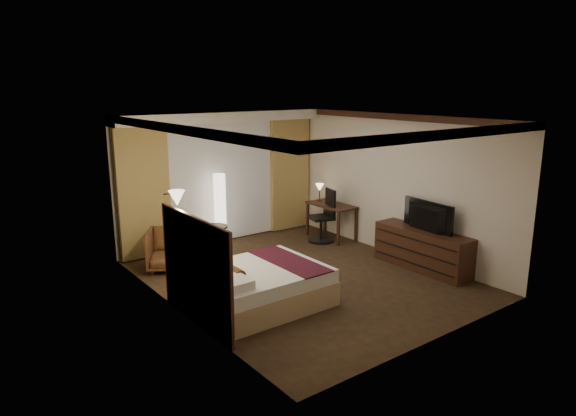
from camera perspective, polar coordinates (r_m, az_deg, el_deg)
floor at (r=8.86m, az=1.57°, el=-7.74°), size 4.50×5.50×0.01m
ceiling at (r=8.27m, az=1.69°, el=9.97°), size 4.50×5.50×0.01m
back_wall at (r=10.71m, az=-7.59°, el=3.39°), size 4.50×0.02×2.70m
left_wall at (r=7.32m, az=-12.30°, el=-1.54°), size 0.02×5.50×2.70m
right_wall at (r=10.00m, az=11.78°, el=2.50°), size 0.02×5.50×2.70m
crown_molding at (r=8.28m, az=1.69°, el=9.55°), size 4.50×5.50×0.12m
soffit at (r=10.35m, az=-7.11°, el=10.03°), size 4.50×0.50×0.20m
curtain_sheer at (r=10.66m, az=-7.36°, el=2.80°), size 2.48×0.04×2.45m
curtain_left_drape at (r=9.90m, az=-15.76°, el=1.57°), size 1.00×0.14×2.45m
curtain_right_drape at (r=11.53m, az=0.16°, el=3.72°), size 1.00×0.14×2.45m
wall_sconce at (r=7.58m, az=-12.25°, el=1.09°), size 0.24×0.24×0.24m
bed at (r=7.74m, az=-3.41°, el=-8.72°), size 1.94×1.52×0.57m
headboard at (r=7.12m, az=-10.11°, el=-6.93°), size 0.12×1.82×1.50m
armchair at (r=9.37m, az=-12.93°, el=-4.30°), size 1.03×1.02×0.80m
side_table at (r=10.14m, az=-8.07°, el=-3.47°), size 0.50×0.50×0.55m
floor_lamp at (r=10.38m, az=-7.55°, el=-0.27°), size 0.32×0.32×1.51m
desk at (r=11.00m, az=4.83°, el=-1.47°), size 0.55×1.10×0.75m
desk_lamp at (r=11.17m, az=3.52°, el=1.65°), size 0.18×0.18×0.34m
office_chair at (r=10.71m, az=3.72°, el=-0.86°), size 0.66×0.66×1.11m
dresser at (r=9.48m, az=14.71°, el=-4.46°), size 0.50×1.85×0.72m
television at (r=9.27m, az=14.84°, el=-0.52°), size 0.73×1.15×0.14m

